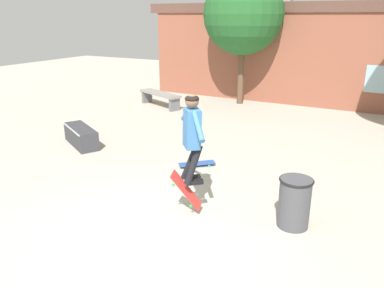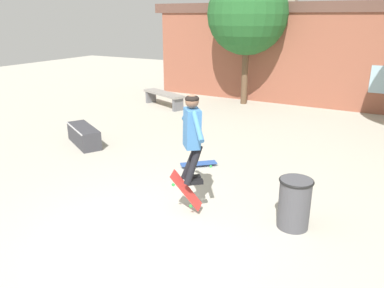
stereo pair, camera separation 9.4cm
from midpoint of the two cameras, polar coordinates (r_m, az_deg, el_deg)
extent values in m
plane|color=#B2AD9E|center=(5.83, -7.12, -13.81)|extent=(40.00, 40.00, 0.00)
cube|color=#93513D|center=(14.31, 16.62, 12.11)|extent=(12.18, 0.40, 3.25)
cube|color=brown|center=(14.23, 17.34, 19.32)|extent=(12.79, 0.52, 0.36)
cube|color=#99B7C6|center=(13.87, 26.14, 8.86)|extent=(0.70, 0.02, 0.90)
cylinder|color=brown|center=(14.16, 7.25, 10.39)|extent=(0.23, 0.23, 2.14)
sphere|color=#235B28|center=(14.01, 7.63, 19.03)|extent=(2.83, 2.83, 2.83)
cube|color=gray|center=(13.70, -5.11, 7.66)|extent=(1.99, 1.17, 0.08)
cube|color=slate|center=(14.46, -7.05, 7.14)|extent=(0.26, 0.41, 0.44)
cube|color=slate|center=(13.08, -2.90, 6.01)|extent=(0.26, 0.41, 0.44)
cube|color=#38383D|center=(9.96, -16.81, 1.15)|extent=(1.44, 1.07, 0.47)
cube|color=#B7B7BC|center=(9.84, -18.21, 2.16)|extent=(1.23, 0.69, 0.02)
cylinder|color=#47474C|center=(6.05, 14.89, -8.65)|extent=(0.48, 0.48, 0.80)
torus|color=black|center=(5.89, 15.20, -5.35)|extent=(0.52, 0.52, 0.04)
cube|color=teal|center=(5.81, -0.46, 2.41)|extent=(0.40, 0.41, 0.62)
sphere|color=brown|center=(5.70, -0.48, 6.55)|extent=(0.30, 0.30, 0.21)
ellipsoid|color=black|center=(5.70, -0.48, 6.91)|extent=(0.31, 0.31, 0.12)
cylinder|color=black|center=(6.08, -0.63, -2.64)|extent=(0.36, 0.25, 0.66)
cube|color=black|center=(6.20, -0.35, -5.16)|extent=(0.26, 0.25, 0.07)
cylinder|color=black|center=(5.93, -0.27, -3.23)|extent=(0.27, 0.34, 0.66)
cube|color=black|center=(6.05, 0.02, -5.80)|extent=(0.26, 0.25, 0.07)
cylinder|color=teal|center=(6.14, -1.28, 4.65)|extent=(0.41, 0.45, 0.36)
cylinder|color=teal|center=(5.41, 0.45, 2.67)|extent=(0.41, 0.45, 0.36)
cube|color=red|center=(6.15, -1.31, -7.11)|extent=(0.42, 0.45, 0.71)
cylinder|color=green|center=(6.35, -0.02, -8.13)|extent=(0.07, 0.03, 0.08)
cylinder|color=green|center=(6.21, -0.61, -9.43)|extent=(0.07, 0.03, 0.08)
cylinder|color=green|center=(6.16, -2.63, -4.98)|extent=(0.07, 0.03, 0.08)
cylinder|color=green|center=(6.01, -3.31, -6.25)|extent=(0.07, 0.03, 0.08)
cube|color=#2D519E|center=(8.22, 0.44, -2.97)|extent=(0.73, 0.69, 0.02)
cylinder|color=green|center=(8.08, -1.06, -3.71)|extent=(0.05, 0.05, 0.05)
cylinder|color=green|center=(8.28, -1.41, -3.13)|extent=(0.05, 0.05, 0.05)
cylinder|color=green|center=(8.20, 2.31, -3.39)|extent=(0.05, 0.05, 0.05)
cylinder|color=green|center=(8.40, 1.88, -2.82)|extent=(0.05, 0.05, 0.05)
camera|label=1|loc=(0.05, -90.46, -0.16)|focal=35.00mm
camera|label=2|loc=(0.05, 89.54, 0.16)|focal=35.00mm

